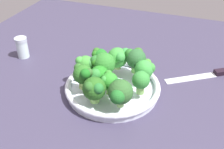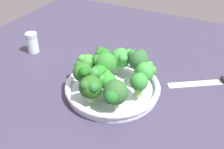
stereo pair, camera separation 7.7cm
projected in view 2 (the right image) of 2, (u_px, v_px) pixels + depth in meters
The scene contains 16 objects.
ground_plane at pixel (115, 92), 82.74cm from camera, with size 130.00×130.00×2.50cm, color #38334A.
bowl at pixel (112, 87), 80.01cm from camera, with size 27.83×27.83×3.07cm.
broccoli_floret_0 at pixel (104, 63), 79.80cm from camera, with size 7.34×6.70×7.78cm.
broccoli_floret_1 at pixel (98, 75), 76.24cm from camera, with size 5.59×6.54×6.39cm.
broccoli_floret_2 at pixel (139, 82), 72.44cm from camera, with size 4.87×5.53×6.76cm.
broccoli_floret_3 at pixel (88, 62), 80.92cm from camera, with size 5.68×4.91×6.49cm.
broccoli_floret_4 at pixel (146, 71), 77.94cm from camera, with size 5.92×5.84×6.22cm.
broccoli_floret_5 at pixel (90, 87), 70.43cm from camera, with size 6.20×6.20×7.21cm.
broccoli_floret_6 at pixel (121, 58), 83.32cm from camera, with size 6.76×6.42×6.97cm.
broccoli_floret_7 at pixel (107, 81), 73.02cm from camera, with size 4.82×5.02×6.55cm.
broccoli_floret_8 at pixel (138, 60), 81.02cm from camera, with size 6.62×6.36×7.65cm.
broccoli_floret_9 at pixel (103, 56), 84.59cm from camera, with size 4.98×4.75×6.42cm.
broccoli_floret_10 at pixel (83, 72), 75.54cm from camera, with size 6.29×5.62×7.37cm.
broccoli_floret_11 at pixel (115, 92), 68.06cm from camera, with size 6.45×7.85×7.74cm.
knife at pixel (222, 81), 84.50cm from camera, with size 23.30×17.01×1.50cm.
pepper_shaker at pixel (32, 42), 98.80cm from camera, with size 4.19×4.19×7.43cm.
Camera 2 is at (29.33, -58.71, 49.42)cm, focal length 43.75 mm.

